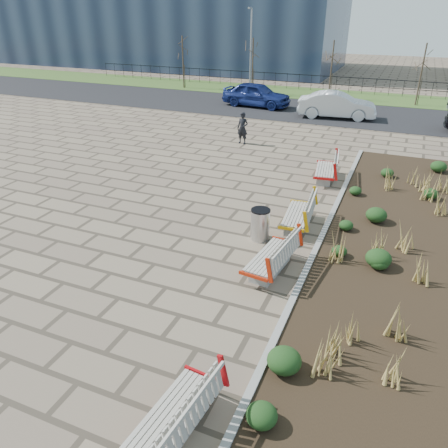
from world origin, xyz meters
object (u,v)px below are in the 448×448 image
at_px(bench_b, 271,255).
at_px(lamp_west, 251,53).
at_px(pedestrian, 243,128).
at_px(bench_a, 170,414).
at_px(bench_c, 297,212).
at_px(car_blue, 256,94).
at_px(bench_d, 325,168).
at_px(car_silver, 337,105).
at_px(litter_bin, 260,225).

distance_m(bench_b, lamp_west, 25.23).
relative_size(bench_b, pedestrian, 1.34).
distance_m(bench_a, bench_c, 8.14).
bearing_deg(bench_c, car_blue, 108.46).
bearing_deg(bench_a, bench_b, 95.84).
xyz_separation_m(pedestrian, lamp_west, (-4.17, 12.69, 2.26)).
relative_size(bench_d, car_blue, 0.45).
xyz_separation_m(car_blue, lamp_west, (-1.94, 4.07, 2.23)).
distance_m(car_blue, car_silver, 5.76).
xyz_separation_m(bench_b, pedestrian, (-4.83, 10.74, 0.28)).
bearing_deg(bench_c, bench_d, 85.39).
relative_size(car_blue, lamp_west, 0.77).
bearing_deg(bench_d, car_silver, 89.75).
bearing_deg(bench_d, car_blue, 112.43).
distance_m(bench_d, litter_bin, 5.75).
bearing_deg(bench_d, litter_bin, -105.95).
height_order(litter_bin, car_silver, car_silver).
height_order(litter_bin, lamp_west, lamp_west).
relative_size(litter_bin, car_blue, 0.21).
bearing_deg(bench_c, litter_bin, -128.41).
relative_size(bench_d, litter_bin, 2.20).
height_order(bench_c, lamp_west, lamp_west).
bearing_deg(car_blue, bench_c, -150.89).
relative_size(bench_a, litter_bin, 2.20).
distance_m(car_silver, lamp_west, 9.51).
relative_size(bench_c, litter_bin, 2.20).
bearing_deg(bench_a, pedestrian, 112.53).
distance_m(bench_b, bench_c, 2.78).
height_order(bench_d, litter_bin, bench_d).
bearing_deg(car_blue, car_silver, -96.55).
relative_size(bench_c, car_silver, 0.45).
bearing_deg(bench_d, bench_b, -97.83).
bearing_deg(lamp_west, bench_c, -66.45).
xyz_separation_m(bench_d, lamp_west, (-9.00, 16.17, 2.54)).
height_order(bench_b, bench_c, same).
height_order(bench_a, car_silver, car_silver).
relative_size(bench_a, car_silver, 0.45).
distance_m(car_blue, lamp_west, 5.03).
relative_size(bench_a, car_blue, 0.45).
bearing_deg(car_silver, bench_c, 178.13).
distance_m(bench_b, bench_d, 7.26).
height_order(bench_a, litter_bin, bench_a).
relative_size(bench_b, car_blue, 0.45).
bearing_deg(bench_d, bench_c, -97.83).
xyz_separation_m(bench_c, lamp_west, (-9.00, 20.65, 2.54)).
relative_size(litter_bin, lamp_west, 0.16).
bearing_deg(bench_b, car_blue, 116.64).
relative_size(bench_c, lamp_west, 0.35).
bearing_deg(pedestrian, bench_c, -52.44).
relative_size(bench_a, pedestrian, 1.34).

